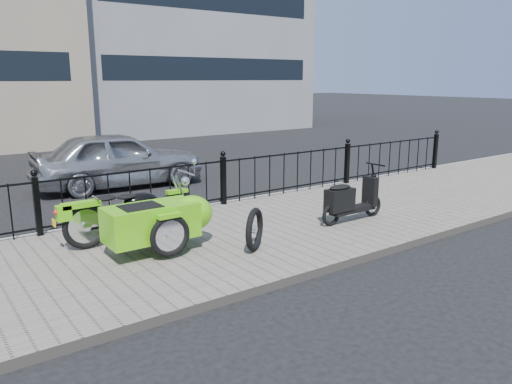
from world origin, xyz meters
TOP-DOWN VIEW (x-y plane):
  - ground at (0.00, 0.00)m, footprint 120.00×120.00m
  - sidewalk at (0.00, -0.50)m, footprint 30.00×3.80m
  - curb at (0.00, 1.44)m, footprint 30.00×0.10m
  - iron_fence at (0.00, 1.30)m, footprint 14.11×0.11m
  - motorcycle_sidecar at (-2.21, -0.41)m, footprint 2.28×1.48m
  - scooter at (1.10, -1.07)m, footprint 1.45×0.42m
  - spare_tire at (-1.12, -1.32)m, footprint 0.57×0.46m
  - sedan_car at (-0.89, 4.64)m, footprint 4.11×1.87m

SIDE VIEW (x-z plane):
  - ground at x=0.00m, z-range 0.00..0.00m
  - sidewalk at x=0.00m, z-range 0.00..0.12m
  - curb at x=0.00m, z-range 0.00..0.12m
  - spare_tire at x=-1.12m, z-range 0.12..0.76m
  - scooter at x=1.10m, z-range 0.01..0.99m
  - iron_fence at x=0.00m, z-range 0.05..1.12m
  - motorcycle_sidecar at x=-2.21m, z-range 0.10..1.09m
  - sedan_car at x=-0.89m, z-range 0.00..1.37m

